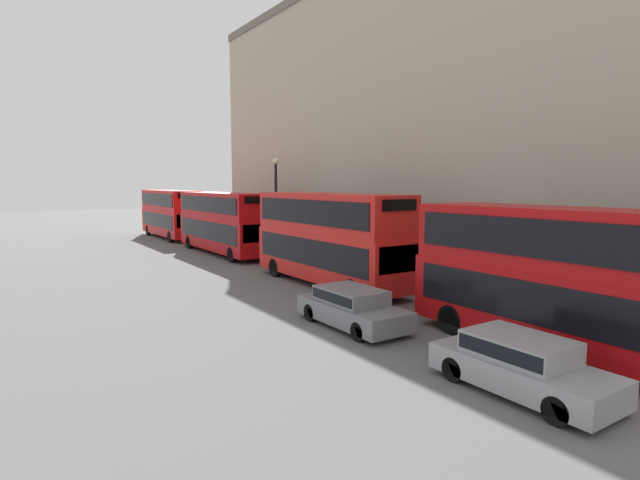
{
  "coord_description": "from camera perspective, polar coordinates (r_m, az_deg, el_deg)",
  "views": [
    {
      "loc": [
        -12.2,
        -3.0,
        5.03
      ],
      "look_at": [
        0.48,
        16.19,
        2.41
      ],
      "focal_mm": 28.0,
      "sensor_mm": 36.0,
      "label": 1
    }
  ],
  "objects": [
    {
      "name": "bus_trailing",
      "position": [
        48.01,
        -16.72,
        3.11
      ],
      "size": [
        2.59,
        10.4,
        4.38
      ],
      "color": "red",
      "rests_on": "ground"
    },
    {
      "name": "car_dark_sedan",
      "position": [
        13.24,
        21.98,
        -12.91
      ],
      "size": [
        1.82,
        4.36,
        1.39
      ],
      "color": "gray",
      "rests_on": "ground"
    },
    {
      "name": "car_hatchback",
      "position": [
        17.73,
        3.67,
        -7.57
      ],
      "size": [
        1.88,
        4.48,
        1.36
      ],
      "color": "slate",
      "rests_on": "ground"
    },
    {
      "name": "bus_third_in_queue",
      "position": [
        36.25,
        -11.0,
        2.24
      ],
      "size": [
        2.59,
        11.28,
        4.36
      ],
      "color": "#B20C0F",
      "rests_on": "ground"
    },
    {
      "name": "street_lamp",
      "position": [
        33.09,
        -5.05,
        4.89
      ],
      "size": [
        0.44,
        0.44,
        6.69
      ],
      "color": "black",
      "rests_on": "ground"
    },
    {
      "name": "bus_leading",
      "position": [
        15.94,
        27.55,
        -3.79
      ],
      "size": [
        2.59,
        10.44,
        4.33
      ],
      "color": "#B20C0F",
      "rests_on": "ground"
    },
    {
      "name": "bus_second_in_queue",
      "position": [
        24.49,
        1.05,
        0.56
      ],
      "size": [
        2.59,
        10.16,
        4.54
      ],
      "color": "red",
      "rests_on": "ground"
    },
    {
      "name": "pedestrian",
      "position": [
        38.58,
        -8.91,
        0.04
      ],
      "size": [
        0.36,
        0.36,
        1.61
      ],
      "color": "#334C6B",
      "rests_on": "ground"
    }
  ]
}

